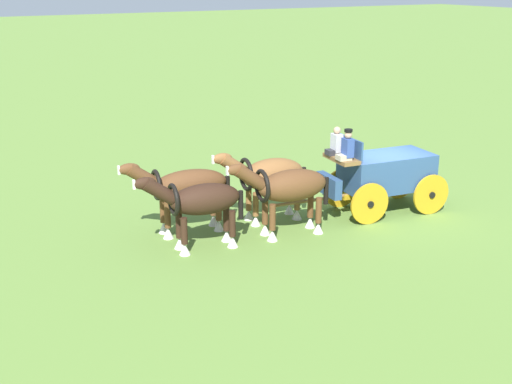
% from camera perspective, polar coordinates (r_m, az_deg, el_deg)
% --- Properties ---
extents(ground_plane, '(220.00, 220.00, 0.00)m').
position_cam_1_polar(ground_plane, '(21.66, 10.83, -1.53)').
color(ground_plane, olive).
extents(show_wagon, '(5.80, 2.13, 2.84)m').
position_cam_1_polar(show_wagon, '(21.20, 10.67, 1.59)').
color(show_wagon, '#2D4C7A').
rests_on(show_wagon, ground).
extents(draft_horse_rear_near, '(3.13, 1.15, 2.28)m').
position_cam_1_polar(draft_horse_rear_near, '(18.89, 2.72, 0.34)').
color(draft_horse_rear_near, brown).
rests_on(draft_horse_rear_near, ground).
extents(draft_horse_rear_off, '(3.01, 1.19, 2.25)m').
position_cam_1_polar(draft_horse_rear_off, '(20.02, 1.11, 1.32)').
color(draft_horse_rear_off, brown).
rests_on(draft_horse_rear_off, ground).
extents(draft_horse_lead_near, '(3.01, 1.07, 2.21)m').
position_cam_1_polar(draft_horse_lead_near, '(17.97, -4.81, -0.87)').
color(draft_horse_lead_near, '#331E14').
rests_on(draft_horse_lead_near, ground).
extents(draft_horse_lead_off, '(3.22, 1.10, 2.25)m').
position_cam_1_polar(draft_horse_lead_off, '(19.13, -6.06, 0.42)').
color(draft_horse_lead_off, brown).
rests_on(draft_horse_lead_off, ground).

